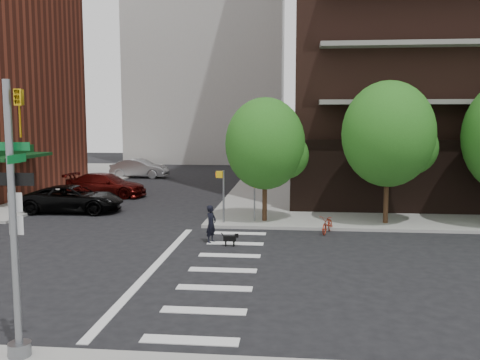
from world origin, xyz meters
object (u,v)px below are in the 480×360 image
object	(u,v)px
traffic_signal	(16,242)
parked_car_silver	(140,168)
parked_car_black	(73,199)
parked_car_maroon	(106,185)
dog_walker	(211,224)
scooter	(328,224)

from	to	relation	value
traffic_signal	parked_car_silver	xyz separation A→B (m)	(-7.73, 35.44, -1.87)
parked_car_black	parked_car_maroon	bearing A→B (deg)	-0.04
parked_car_maroon	dog_walker	world-z (taller)	dog_walker
parked_car_black	parked_car_silver	size ratio (longest dim) A/B	1.10
parked_car_maroon	scooter	distance (m)	17.39
parked_car_maroon	scooter	world-z (taller)	parked_car_maroon
traffic_signal	parked_car_silver	size ratio (longest dim) A/B	1.19
parked_car_black	parked_car_maroon	distance (m)	5.95
dog_walker	scooter	bearing A→B (deg)	-42.86
traffic_signal	dog_walker	distance (m)	12.01
parked_car_silver	dog_walker	world-z (taller)	parked_car_silver
parked_car_black	dog_walker	distance (m)	10.99
parked_car_maroon	scooter	xyz separation A→B (m)	(14.21, -10.03, -0.38)
parked_car_black	dog_walker	world-z (taller)	dog_walker
traffic_signal	dog_walker	size ratio (longest dim) A/B	3.71
traffic_signal	dog_walker	world-z (taller)	traffic_signal
parked_car_silver	scooter	world-z (taller)	parked_car_silver
parked_car_maroon	parked_car_silver	distance (m)	11.46
scooter	parked_car_black	bearing A→B (deg)	-178.88
parked_car_maroon	parked_car_silver	size ratio (longest dim) A/B	1.08
parked_car_maroon	dog_walker	size ratio (longest dim) A/B	3.39
parked_car_silver	dog_walker	size ratio (longest dim) A/B	3.12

